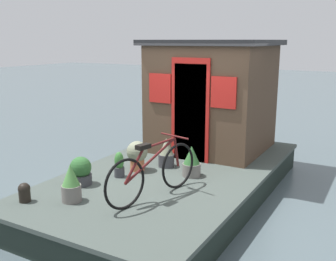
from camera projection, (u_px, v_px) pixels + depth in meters
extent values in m
plane|color=#4C5B60|center=(174.00, 196.00, 6.61)|extent=(60.00, 60.00, 0.00)
cube|color=#424C47|center=(174.00, 171.00, 6.52)|extent=(5.30, 2.86, 0.06)
cube|color=black|center=(174.00, 184.00, 6.57)|extent=(5.19, 2.80, 0.40)
cube|color=#4C3828|center=(213.00, 98.00, 7.60)|extent=(1.90, 2.01, 1.99)
cube|color=#28282B|center=(214.00, 42.00, 7.37)|extent=(2.10, 2.21, 0.10)
cube|color=maroon|center=(190.00, 113.00, 6.81)|extent=(0.04, 0.60, 1.70)
cube|color=red|center=(190.00, 111.00, 6.80)|extent=(0.03, 0.72, 1.80)
cube|color=red|center=(224.00, 93.00, 6.43)|extent=(0.03, 0.44, 0.52)
cube|color=red|center=(160.00, 88.00, 7.01)|extent=(0.03, 0.44, 0.52)
torus|color=black|center=(178.00, 166.00, 5.63)|extent=(0.65, 0.19, 0.66)
torus|color=black|center=(125.00, 184.00, 4.91)|extent=(0.65, 0.19, 0.66)
cylinder|color=#4C1414|center=(151.00, 160.00, 5.20)|extent=(0.92, 0.25, 0.46)
cylinder|color=#4C1414|center=(159.00, 143.00, 5.27)|extent=(0.60, 0.17, 0.06)
cylinder|color=#4C1414|center=(134.00, 166.00, 4.98)|extent=(0.35, 0.12, 0.41)
cylinder|color=#4C1414|center=(176.00, 152.00, 5.55)|extent=(0.12, 0.06, 0.43)
cube|color=black|center=(143.00, 147.00, 5.05)|extent=(0.22, 0.14, 0.06)
cylinder|color=#4C1414|center=(175.00, 136.00, 5.47)|extent=(0.14, 0.49, 0.02)
cylinder|color=slate|center=(191.00, 170.00, 6.18)|extent=(0.29, 0.29, 0.20)
cone|color=#2D602D|center=(192.00, 155.00, 6.12)|extent=(0.26, 0.26, 0.28)
cylinder|color=slate|center=(72.00, 193.00, 5.20)|extent=(0.26, 0.26, 0.22)
cone|color=#4C8942|center=(70.00, 175.00, 5.14)|extent=(0.23, 0.23, 0.29)
cylinder|color=#38383D|center=(119.00, 172.00, 6.14)|extent=(0.16, 0.16, 0.16)
ellipsoid|color=#387533|center=(119.00, 161.00, 6.10)|extent=(0.15, 0.15, 0.29)
cylinder|color=#38383D|center=(166.00, 160.00, 6.63)|extent=(0.27, 0.27, 0.22)
cone|color=gray|center=(166.00, 146.00, 6.58)|extent=(0.24, 0.24, 0.28)
cylinder|color=#38383D|center=(81.00, 179.00, 5.82)|extent=(0.32, 0.32, 0.15)
sphere|color=#2D602D|center=(81.00, 167.00, 5.78)|extent=(0.32, 0.32, 0.32)
cylinder|color=#B2603D|center=(137.00, 164.00, 6.44)|extent=(0.23, 0.23, 0.20)
sphere|color=gray|center=(137.00, 152.00, 6.40)|extent=(0.34, 0.34, 0.34)
cylinder|color=black|center=(25.00, 195.00, 5.19)|extent=(0.15, 0.15, 0.18)
sphere|color=black|center=(24.00, 189.00, 5.17)|extent=(0.16, 0.16, 0.16)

